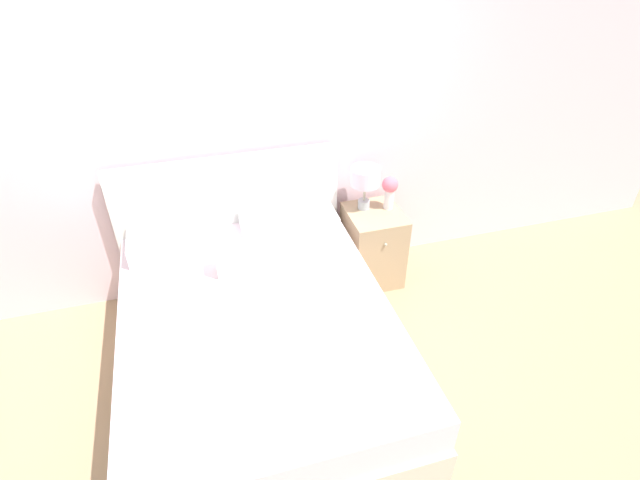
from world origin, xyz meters
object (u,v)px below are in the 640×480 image
nightstand (373,246)px  flower_vase (390,189)px  table_lamp (365,179)px  bed (257,335)px

nightstand → flower_vase: (0.12, 0.04, 0.47)m
table_lamp → flower_vase: 0.21m
bed → table_lamp: size_ratio=6.05×
nightstand → table_lamp: bearing=123.9°
bed → nightstand: bed is taller
bed → nightstand: size_ratio=3.36×
nightstand → table_lamp: table_lamp is taller
bed → flower_vase: 1.48m
bed → nightstand: (1.06, 0.72, -0.01)m
bed → table_lamp: bed is taller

